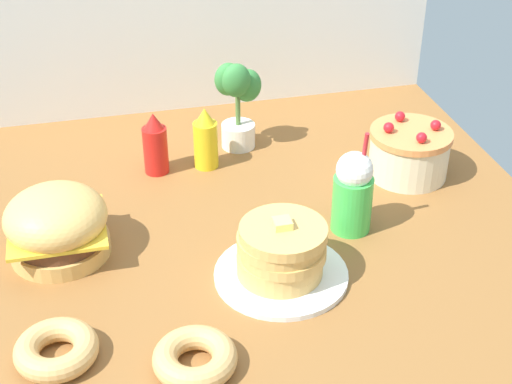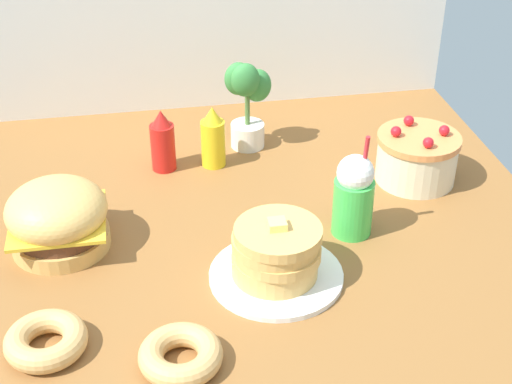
{
  "view_description": "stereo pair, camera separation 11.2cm",
  "coord_description": "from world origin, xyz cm",
  "px_view_note": "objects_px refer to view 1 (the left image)",
  "views": [
    {
      "loc": [
        -35.99,
        -165.58,
        127.84
      ],
      "look_at": [
        6.51,
        10.0,
        13.58
      ],
      "focal_mm": 52.79,
      "sensor_mm": 36.0,
      "label": 1
    },
    {
      "loc": [
        -24.99,
        -167.88,
        127.84
      ],
      "look_at": [
        6.51,
        10.0,
        13.58
      ],
      "focal_mm": 52.79,
      "sensor_mm": 36.0,
      "label": 2
    }
  ],
  "objects_px": {
    "layer_cake": "(409,152)",
    "ketchup_bottle": "(155,145)",
    "cream_soda_cup": "(353,192)",
    "pancake_stack": "(281,255)",
    "mustard_bottle": "(206,140)",
    "donut_chocolate": "(195,358)",
    "burger": "(57,225)",
    "potted_plant": "(238,101)",
    "donut_pink_glaze": "(56,349)"
  },
  "relations": [
    {
      "from": "cream_soda_cup",
      "to": "pancake_stack",
      "type": "bearing_deg",
      "value": -146.07
    },
    {
      "from": "mustard_bottle",
      "to": "cream_soda_cup",
      "type": "relative_size",
      "value": 0.67
    },
    {
      "from": "donut_chocolate",
      "to": "potted_plant",
      "type": "bearing_deg",
      "value": 72.19
    },
    {
      "from": "ketchup_bottle",
      "to": "mustard_bottle",
      "type": "distance_m",
      "value": 0.17
    },
    {
      "from": "pancake_stack",
      "to": "mustard_bottle",
      "type": "distance_m",
      "value": 0.64
    },
    {
      "from": "mustard_bottle",
      "to": "donut_chocolate",
      "type": "distance_m",
      "value": 0.93
    },
    {
      "from": "potted_plant",
      "to": "donut_chocolate",
      "type": "bearing_deg",
      "value": -107.81
    },
    {
      "from": "layer_cake",
      "to": "ketchup_bottle",
      "type": "height_order",
      "value": "ketchup_bottle"
    },
    {
      "from": "pancake_stack",
      "to": "mustard_bottle",
      "type": "height_order",
      "value": "mustard_bottle"
    },
    {
      "from": "burger",
      "to": "donut_pink_glaze",
      "type": "xyz_separation_m",
      "value": [
        -0.02,
        -0.42,
        -0.07
      ]
    },
    {
      "from": "donut_pink_glaze",
      "to": "cream_soda_cup",
      "type": "bearing_deg",
      "value": 22.19
    },
    {
      "from": "layer_cake",
      "to": "donut_chocolate",
      "type": "relative_size",
      "value": 1.34
    },
    {
      "from": "burger",
      "to": "layer_cake",
      "type": "relative_size",
      "value": 1.06
    },
    {
      "from": "layer_cake",
      "to": "donut_pink_glaze",
      "type": "height_order",
      "value": "layer_cake"
    },
    {
      "from": "burger",
      "to": "ketchup_bottle",
      "type": "relative_size",
      "value": 1.33
    },
    {
      "from": "ketchup_bottle",
      "to": "donut_pink_glaze",
      "type": "xyz_separation_m",
      "value": [
        -0.34,
        -0.81,
        -0.07
      ]
    },
    {
      "from": "mustard_bottle",
      "to": "potted_plant",
      "type": "bearing_deg",
      "value": 39.27
    },
    {
      "from": "ketchup_bottle",
      "to": "burger",
      "type": "bearing_deg",
      "value": -129.5
    },
    {
      "from": "mustard_bottle",
      "to": "cream_soda_cup",
      "type": "distance_m",
      "value": 0.58
    },
    {
      "from": "burger",
      "to": "donut_chocolate",
      "type": "relative_size",
      "value": 1.43
    },
    {
      "from": "layer_cake",
      "to": "potted_plant",
      "type": "height_order",
      "value": "potted_plant"
    },
    {
      "from": "layer_cake",
      "to": "mustard_bottle",
      "type": "height_order",
      "value": "mustard_bottle"
    },
    {
      "from": "layer_cake",
      "to": "mustard_bottle",
      "type": "xyz_separation_m",
      "value": [
        -0.63,
        0.21,
        0.02
      ]
    },
    {
      "from": "pancake_stack",
      "to": "donut_chocolate",
      "type": "height_order",
      "value": "pancake_stack"
    },
    {
      "from": "cream_soda_cup",
      "to": "potted_plant",
      "type": "xyz_separation_m",
      "value": [
        -0.21,
        0.57,
        0.05
      ]
    },
    {
      "from": "layer_cake",
      "to": "ketchup_bottle",
      "type": "xyz_separation_m",
      "value": [
        -0.8,
        0.21,
        0.02
      ]
    },
    {
      "from": "burger",
      "to": "donut_pink_glaze",
      "type": "relative_size",
      "value": 1.43
    },
    {
      "from": "burger",
      "to": "pancake_stack",
      "type": "distance_m",
      "value": 0.62
    },
    {
      "from": "donut_pink_glaze",
      "to": "donut_chocolate",
      "type": "xyz_separation_m",
      "value": [
        0.31,
        -0.1,
        0.0
      ]
    },
    {
      "from": "pancake_stack",
      "to": "cream_soda_cup",
      "type": "distance_m",
      "value": 0.32
    },
    {
      "from": "cream_soda_cup",
      "to": "donut_chocolate",
      "type": "bearing_deg",
      "value": -140.17
    },
    {
      "from": "layer_cake",
      "to": "donut_chocolate",
      "type": "bearing_deg",
      "value": -139.74
    },
    {
      "from": "mustard_bottle",
      "to": "cream_soda_cup",
      "type": "xyz_separation_m",
      "value": [
        0.35,
        -0.46,
        0.03
      ]
    },
    {
      "from": "pancake_stack",
      "to": "donut_pink_glaze",
      "type": "bearing_deg",
      "value": -163.76
    },
    {
      "from": "cream_soda_cup",
      "to": "burger",
      "type": "bearing_deg",
      "value": 174.87
    },
    {
      "from": "layer_cake",
      "to": "mustard_bottle",
      "type": "relative_size",
      "value": 1.25
    },
    {
      "from": "burger",
      "to": "cream_soda_cup",
      "type": "relative_size",
      "value": 0.88
    },
    {
      "from": "pancake_stack",
      "to": "mustard_bottle",
      "type": "relative_size",
      "value": 1.7
    },
    {
      "from": "potted_plant",
      "to": "mustard_bottle",
      "type": "bearing_deg",
      "value": -140.73
    },
    {
      "from": "burger",
      "to": "cream_soda_cup",
      "type": "height_order",
      "value": "cream_soda_cup"
    },
    {
      "from": "mustard_bottle",
      "to": "potted_plant",
      "type": "height_order",
      "value": "potted_plant"
    },
    {
      "from": "cream_soda_cup",
      "to": "potted_plant",
      "type": "distance_m",
      "value": 0.61
    },
    {
      "from": "layer_cake",
      "to": "ketchup_bottle",
      "type": "relative_size",
      "value": 1.25
    },
    {
      "from": "pancake_stack",
      "to": "cream_soda_cup",
      "type": "relative_size",
      "value": 1.13
    },
    {
      "from": "donut_chocolate",
      "to": "mustard_bottle",
      "type": "bearing_deg",
      "value": 77.98
    },
    {
      "from": "burger",
      "to": "mustard_bottle",
      "type": "relative_size",
      "value": 1.33
    },
    {
      "from": "ketchup_bottle",
      "to": "donut_chocolate",
      "type": "height_order",
      "value": "ketchup_bottle"
    },
    {
      "from": "cream_soda_cup",
      "to": "donut_chocolate",
      "type": "xyz_separation_m",
      "value": [
        -0.54,
        -0.45,
        -0.09
      ]
    },
    {
      "from": "donut_chocolate",
      "to": "cream_soda_cup",
      "type": "bearing_deg",
      "value": 39.83
    },
    {
      "from": "pancake_stack",
      "to": "ketchup_bottle",
      "type": "xyz_separation_m",
      "value": [
        -0.25,
        0.64,
        0.02
      ]
    }
  ]
}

